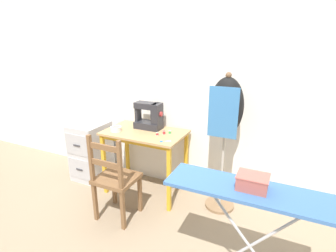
{
  "coord_description": "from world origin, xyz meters",
  "views": [
    {
      "loc": [
        1.46,
        -2.18,
        1.79
      ],
      "look_at": [
        0.31,
        0.26,
        0.9
      ],
      "focal_mm": 28.0,
      "sensor_mm": 36.0,
      "label": 1
    }
  ],
  "objects_px": {
    "fabric_bowl": "(116,129)",
    "thread_spool_mid_table": "(164,133)",
    "dress_form": "(226,114)",
    "thread_spool_far_edge": "(170,132)",
    "thread_spool_near_machine": "(157,134)",
    "wooden_chair": "(115,179)",
    "scissors": "(164,141)",
    "storage_box": "(253,182)",
    "filing_cabinet": "(91,151)",
    "sewing_machine": "(150,117)",
    "ironing_board": "(255,197)"
  },
  "relations": [
    {
      "from": "thread_spool_near_machine",
      "to": "wooden_chair",
      "type": "relative_size",
      "value": 0.04
    },
    {
      "from": "dress_form",
      "to": "ironing_board",
      "type": "height_order",
      "value": "dress_form"
    },
    {
      "from": "fabric_bowl",
      "to": "thread_spool_near_machine",
      "type": "relative_size",
      "value": 3.7
    },
    {
      "from": "thread_spool_mid_table",
      "to": "storage_box",
      "type": "xyz_separation_m",
      "value": [
        1.08,
        -0.9,
        0.12
      ]
    },
    {
      "from": "filing_cabinet",
      "to": "fabric_bowl",
      "type": "bearing_deg",
      "value": -14.25
    },
    {
      "from": "fabric_bowl",
      "to": "wooden_chair",
      "type": "bearing_deg",
      "value": -57.39
    },
    {
      "from": "wooden_chair",
      "to": "ironing_board",
      "type": "bearing_deg",
      "value": -13.26
    },
    {
      "from": "thread_spool_near_machine",
      "to": "storage_box",
      "type": "bearing_deg",
      "value": -36.6
    },
    {
      "from": "fabric_bowl",
      "to": "scissors",
      "type": "bearing_deg",
      "value": -5.04
    },
    {
      "from": "sewing_machine",
      "to": "filing_cabinet",
      "type": "xyz_separation_m",
      "value": [
        -0.85,
        -0.12,
        -0.55
      ]
    },
    {
      "from": "thread_spool_near_machine",
      "to": "thread_spool_far_edge",
      "type": "distance_m",
      "value": 0.15
    },
    {
      "from": "thread_spool_mid_table",
      "to": "storage_box",
      "type": "height_order",
      "value": "storage_box"
    },
    {
      "from": "thread_spool_far_edge",
      "to": "storage_box",
      "type": "xyz_separation_m",
      "value": [
        1.03,
        -0.94,
        0.12
      ]
    },
    {
      "from": "thread_spool_far_edge",
      "to": "thread_spool_near_machine",
      "type": "bearing_deg",
      "value": -136.28
    },
    {
      "from": "sewing_machine",
      "to": "wooden_chair",
      "type": "bearing_deg",
      "value": -92.49
    },
    {
      "from": "sewing_machine",
      "to": "dress_form",
      "type": "relative_size",
      "value": 0.23
    },
    {
      "from": "scissors",
      "to": "thread_spool_near_machine",
      "type": "bearing_deg",
      "value": 136.61
    },
    {
      "from": "thread_spool_mid_table",
      "to": "dress_form",
      "type": "distance_m",
      "value": 0.72
    },
    {
      "from": "dress_form",
      "to": "thread_spool_near_machine",
      "type": "bearing_deg",
      "value": -170.83
    },
    {
      "from": "thread_spool_near_machine",
      "to": "thread_spool_mid_table",
      "type": "relative_size",
      "value": 0.85
    },
    {
      "from": "filing_cabinet",
      "to": "dress_form",
      "type": "relative_size",
      "value": 0.5
    },
    {
      "from": "thread_spool_near_machine",
      "to": "filing_cabinet",
      "type": "bearing_deg",
      "value": 177.06
    },
    {
      "from": "filing_cabinet",
      "to": "storage_box",
      "type": "bearing_deg",
      "value": -22.46
    },
    {
      "from": "thread_spool_mid_table",
      "to": "filing_cabinet",
      "type": "height_order",
      "value": "thread_spool_mid_table"
    },
    {
      "from": "thread_spool_mid_table",
      "to": "sewing_machine",
      "type": "bearing_deg",
      "value": 154.63
    },
    {
      "from": "fabric_bowl",
      "to": "dress_form",
      "type": "bearing_deg",
      "value": 9.28
    },
    {
      "from": "thread_spool_near_machine",
      "to": "thread_spool_far_edge",
      "type": "height_order",
      "value": "thread_spool_far_edge"
    },
    {
      "from": "scissors",
      "to": "wooden_chair",
      "type": "height_order",
      "value": "wooden_chair"
    },
    {
      "from": "sewing_machine",
      "to": "fabric_bowl",
      "type": "bearing_deg",
      "value": -140.91
    },
    {
      "from": "fabric_bowl",
      "to": "thread_spool_mid_table",
      "type": "bearing_deg",
      "value": 14.45
    },
    {
      "from": "fabric_bowl",
      "to": "scissors",
      "type": "distance_m",
      "value": 0.65
    },
    {
      "from": "thread_spool_far_edge",
      "to": "filing_cabinet",
      "type": "relative_size",
      "value": 0.05
    },
    {
      "from": "sewing_machine",
      "to": "dress_form",
      "type": "bearing_deg",
      "value": -3.57
    },
    {
      "from": "storage_box",
      "to": "thread_spool_near_machine",
      "type": "bearing_deg",
      "value": 143.4
    },
    {
      "from": "dress_form",
      "to": "fabric_bowl",
      "type": "bearing_deg",
      "value": -170.72
    },
    {
      "from": "thread_spool_mid_table",
      "to": "thread_spool_far_edge",
      "type": "xyz_separation_m",
      "value": [
        0.05,
        0.04,
        -0.0
      ]
    },
    {
      "from": "storage_box",
      "to": "thread_spool_mid_table",
      "type": "bearing_deg",
      "value": 140.1
    },
    {
      "from": "scissors",
      "to": "ironing_board",
      "type": "distance_m",
      "value": 1.24
    },
    {
      "from": "filing_cabinet",
      "to": "thread_spool_mid_table",
      "type": "bearing_deg",
      "value": 0.36
    },
    {
      "from": "dress_form",
      "to": "ironing_board",
      "type": "relative_size",
      "value": 1.27
    },
    {
      "from": "fabric_bowl",
      "to": "thread_spool_far_edge",
      "type": "bearing_deg",
      "value": 17.01
    },
    {
      "from": "dress_form",
      "to": "ironing_board",
      "type": "xyz_separation_m",
      "value": [
        0.44,
        -0.97,
        -0.26
      ]
    },
    {
      "from": "thread_spool_near_machine",
      "to": "thread_spool_mid_table",
      "type": "distance_m",
      "value": 0.08
    },
    {
      "from": "filing_cabinet",
      "to": "wooden_chair",
      "type": "bearing_deg",
      "value": -35.32
    },
    {
      "from": "storage_box",
      "to": "dress_form",
      "type": "bearing_deg",
      "value": 113.33
    },
    {
      "from": "dress_form",
      "to": "storage_box",
      "type": "bearing_deg",
      "value": -66.67
    },
    {
      "from": "fabric_bowl",
      "to": "scissors",
      "type": "xyz_separation_m",
      "value": [
        0.64,
        -0.06,
        -0.03
      ]
    },
    {
      "from": "fabric_bowl",
      "to": "dress_form",
      "type": "distance_m",
      "value": 1.26
    },
    {
      "from": "scissors",
      "to": "storage_box",
      "type": "distance_m",
      "value": 1.22
    },
    {
      "from": "thread_spool_near_machine",
      "to": "filing_cabinet",
      "type": "relative_size",
      "value": 0.05
    }
  ]
}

